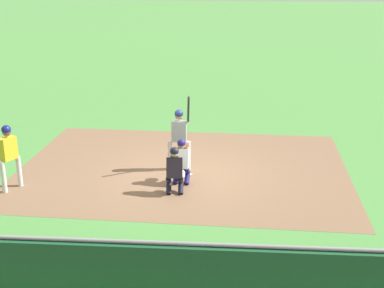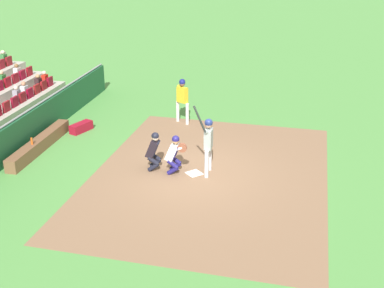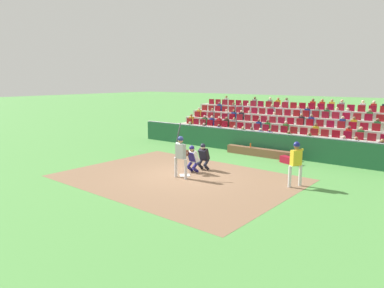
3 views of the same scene
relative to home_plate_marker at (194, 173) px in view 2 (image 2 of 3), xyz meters
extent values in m
plane|color=#4E8D42|center=(0.00, 0.00, -0.02)|extent=(160.00, 160.00, 0.00)
cube|color=#805F45|center=(0.00, 0.50, -0.01)|extent=(10.01, 7.58, 0.01)
cube|color=white|center=(0.00, 0.00, 0.00)|extent=(0.62, 0.62, 0.02)
cylinder|color=silver|center=(-0.38, 0.43, 0.42)|extent=(0.13, 0.13, 0.88)
cylinder|color=silver|center=(0.16, 0.42, 0.42)|extent=(0.13, 0.13, 0.88)
cube|color=#909A9A|center=(-0.11, 0.42, 1.17)|extent=(0.43, 0.22, 0.62)
sphere|color=#A6795E|center=(-0.11, 0.42, 1.64)|extent=(0.23, 0.23, 0.23)
sphere|color=navy|center=(-0.11, 0.42, 1.70)|extent=(0.25, 0.25, 0.25)
cylinder|color=#909A9A|center=(-0.06, 0.40, 1.47)|extent=(0.46, 0.14, 0.14)
cylinder|color=#909A9A|center=(0.11, 0.40, 1.47)|extent=(0.17, 0.15, 0.13)
cylinder|color=#212624|center=(0.18, 0.20, 1.90)|extent=(0.12, 0.41, 0.84)
sphere|color=black|center=(0.16, 0.37, 1.49)|extent=(0.06, 0.06, 0.06)
cylinder|color=navy|center=(-0.11, -0.63, 0.14)|extent=(0.16, 0.39, 0.34)
cylinder|color=navy|center=(-0.11, -0.63, 0.36)|extent=(0.16, 0.39, 0.33)
cylinder|color=navy|center=(0.21, -0.64, 0.14)|extent=(0.16, 0.39, 0.34)
cylinder|color=navy|center=(0.21, -0.64, 0.36)|extent=(0.16, 0.39, 0.33)
cube|color=white|center=(0.05, -0.68, 0.72)|extent=(0.44, 0.45, 0.60)
cube|color=navy|center=(0.05, -0.56, 0.72)|extent=(0.39, 0.24, 0.45)
sphere|color=#A97B50|center=(0.05, -0.58, 1.08)|extent=(0.22, 0.22, 0.22)
cube|color=black|center=(0.05, -0.58, 1.08)|extent=(0.20, 0.12, 0.20)
sphere|color=navy|center=(0.05, -0.58, 1.14)|extent=(0.24, 0.24, 0.24)
cylinder|color=brown|center=(0.18, -0.34, 0.93)|extent=(0.08, 0.30, 0.30)
cylinder|color=white|center=(0.21, -0.52, 0.86)|extent=(0.14, 0.40, 0.22)
cylinder|color=black|center=(-0.22, -1.33, 0.14)|extent=(0.17, 0.39, 0.34)
cylinder|color=black|center=(-0.22, -1.33, 0.36)|extent=(0.17, 0.39, 0.33)
cylinder|color=black|center=(0.09, -1.31, 0.14)|extent=(0.17, 0.39, 0.34)
cylinder|color=black|center=(0.09, -1.31, 0.36)|extent=(0.17, 0.39, 0.33)
cube|color=black|center=(-0.06, -1.37, 0.72)|extent=(0.45, 0.46, 0.60)
cube|color=black|center=(-0.07, -1.25, 0.72)|extent=(0.39, 0.25, 0.45)
sphere|color=#CDA88D|center=(-0.07, -1.26, 1.08)|extent=(0.22, 0.22, 0.22)
cube|color=black|center=(-0.07, -1.26, 1.08)|extent=(0.21, 0.13, 0.20)
sphere|color=black|center=(-0.07, -1.26, 1.14)|extent=(0.24, 0.24, 0.24)
cube|color=#1B502F|center=(0.00, -6.24, 0.60)|extent=(16.53, 0.24, 1.23)
cylinder|color=gray|center=(0.00, -6.24, 1.26)|extent=(16.53, 0.07, 0.07)
cube|color=brown|center=(-0.78, -5.69, 0.20)|extent=(3.96, 0.40, 0.44)
cylinder|color=#D4561C|center=(-0.23, -5.65, 0.54)|extent=(0.07, 0.07, 0.24)
cube|color=maroon|center=(-2.77, -4.99, 0.15)|extent=(1.02, 0.68, 0.34)
cylinder|color=silver|center=(-4.36, -1.16, 0.42)|extent=(0.18, 0.18, 0.87)
cylinder|color=silver|center=(-4.62, -1.61, 0.42)|extent=(0.18, 0.18, 0.87)
cube|color=gold|center=(-4.49, -1.38, 1.16)|extent=(0.40, 0.48, 0.61)
sphere|color=brown|center=(-4.49, -1.38, 1.62)|extent=(0.22, 0.22, 0.22)
sphere|color=navy|center=(-4.49, -1.38, 1.68)|extent=(0.25, 0.25, 0.25)
cylinder|color=gold|center=(-4.54, -1.42, 1.45)|extent=(0.34, 0.43, 0.14)
cylinder|color=gold|center=(-4.62, -1.56, 1.45)|extent=(0.17, 0.16, 0.13)
cube|color=maroon|center=(-6.97, -8.32, 0.63)|extent=(0.44, 0.10, 0.42)
cube|color=red|center=(-6.97, -8.57, 0.68)|extent=(0.32, 0.22, 0.52)
sphere|color=beige|center=(-6.97, -8.57, 1.04)|extent=(0.19, 0.19, 0.19)
cube|color=maroon|center=(-6.33, -8.32, 0.63)|extent=(0.44, 0.10, 0.42)
cube|color=#2F1D1F|center=(-6.33, -8.57, 0.68)|extent=(0.32, 0.22, 0.52)
sphere|color=#AC7B51|center=(-6.33, -8.57, 1.04)|extent=(0.19, 0.19, 0.19)
cube|color=maroon|center=(-5.70, -8.32, 0.63)|extent=(0.44, 0.10, 0.42)
cube|color=maroon|center=(-5.07, -8.32, 0.63)|extent=(0.44, 0.10, 0.42)
cube|color=white|center=(-5.07, -8.57, 0.68)|extent=(0.32, 0.22, 0.52)
sphere|color=#B07354|center=(-5.07, -8.57, 1.04)|extent=(0.19, 0.19, 0.19)
cube|color=maroon|center=(-4.43, -8.32, 0.63)|extent=(0.44, 0.10, 0.42)
cube|color=gray|center=(-4.43, -8.57, 0.68)|extent=(0.32, 0.22, 0.52)
sphere|color=beige|center=(-4.43, -8.57, 1.04)|extent=(0.19, 0.19, 0.19)
cube|color=maroon|center=(-3.80, -8.32, 0.63)|extent=(0.44, 0.10, 0.42)
cube|color=maroon|center=(-3.17, -8.32, 0.63)|extent=(0.44, 0.10, 0.42)
cube|color=maroon|center=(-6.97, -9.32, 1.07)|extent=(0.44, 0.10, 0.42)
cube|color=maroon|center=(-6.33, -9.32, 1.07)|extent=(0.44, 0.10, 0.42)
cube|color=silver|center=(-6.33, -9.57, 1.12)|extent=(0.32, 0.22, 0.52)
sphere|color=brown|center=(-6.33, -9.57, 1.48)|extent=(0.19, 0.19, 0.19)
cube|color=maroon|center=(-5.70, -9.32, 1.07)|extent=(0.44, 0.10, 0.42)
cube|color=maroon|center=(-5.07, -9.32, 1.07)|extent=(0.44, 0.10, 0.42)
cube|color=#2F7A36|center=(-5.07, -9.57, 1.12)|extent=(0.32, 0.22, 0.52)
sphere|color=tan|center=(-5.07, -9.57, 1.48)|extent=(0.19, 0.19, 0.19)
cube|color=maroon|center=(-4.43, -9.32, 1.07)|extent=(0.44, 0.10, 0.42)
cube|color=maroon|center=(-6.97, -10.31, 1.52)|extent=(0.44, 0.10, 0.42)
cube|color=#37793D|center=(-6.97, -10.56, 1.57)|extent=(0.32, 0.22, 0.52)
sphere|color=beige|center=(-6.97, -10.56, 1.93)|extent=(0.19, 0.19, 0.19)
cube|color=maroon|center=(-6.33, -10.31, 1.52)|extent=(0.44, 0.10, 0.42)
camera|label=1|loc=(1.32, -14.13, 5.75)|focal=49.09mm
camera|label=2|loc=(13.85, 2.77, 6.92)|focal=46.40mm
camera|label=3|loc=(-9.47, 11.88, 4.18)|focal=33.10mm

